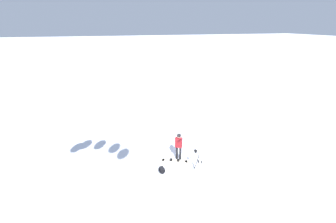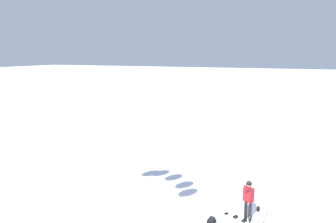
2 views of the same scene
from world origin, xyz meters
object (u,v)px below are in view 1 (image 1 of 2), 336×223
Objects in this scene: gear_bag_large at (162,170)px; ski_poles at (200,168)px; snowboard at (175,160)px; snowboarder at (179,144)px; camera_tripod at (195,156)px.

ski_poles reaches higher than gear_bag_large.
snowboard is at bearing -141.74° from gear_bag_large.
gear_bag_large reaches higher than snowboard.
snowboarder is 1.88m from gear_bag_large.
gear_bag_large is 2.07m from camera_tripod.
snowboard is 1.31× the size of camera_tripod.
ski_poles is (-0.36, 2.29, -0.22)m from snowboarder.
snowboard is 1.27× the size of ski_poles.
snowboarder is 1.35× the size of ski_poles.
snowboard is at bearing -73.08° from ski_poles.
camera_tripod is (-1.90, 0.29, 0.78)m from gear_bag_large.
camera_tripod reaches higher than gear_bag_large.
camera_tripod is 0.97× the size of ski_poles.
camera_tripod is at bearing 128.43° from snowboard.
gear_bag_large is (1.32, 0.94, -0.95)m from snowboarder.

